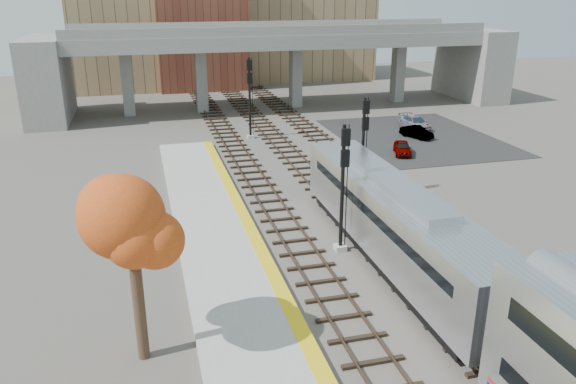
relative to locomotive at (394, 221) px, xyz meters
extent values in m
plane|color=#47423D|center=(-1.00, -4.98, -2.28)|extent=(160.00, 160.00, 0.00)
cube|color=#9E9E99|center=(-8.25, -4.98, -2.10)|extent=(4.50, 60.00, 0.35)
cube|color=yellow|center=(-6.35, -4.98, -1.92)|extent=(0.70, 60.00, 0.01)
cube|color=black|center=(-4.20, 7.52, -2.21)|extent=(2.50, 95.00, 0.14)
cube|color=brown|center=(-4.92, 7.52, -2.10)|extent=(0.07, 95.00, 0.14)
cube|color=brown|center=(-3.48, 7.52, -2.10)|extent=(0.07, 95.00, 0.14)
cube|color=black|center=(0.00, 7.52, -2.21)|extent=(2.50, 95.00, 0.14)
cube|color=brown|center=(-0.72, 7.52, -2.10)|extent=(0.07, 95.00, 0.14)
cube|color=brown|center=(0.72, 7.52, -2.10)|extent=(0.07, 95.00, 0.14)
cube|color=black|center=(4.00, 7.52, -2.21)|extent=(2.50, 95.00, 0.14)
cube|color=brown|center=(3.28, 7.52, -2.10)|extent=(0.07, 95.00, 0.14)
cube|color=brown|center=(4.72, 7.52, -2.10)|extent=(0.07, 95.00, 0.14)
cube|color=slate|center=(4.00, 40.02, 5.47)|extent=(46.00, 10.00, 1.50)
cube|color=slate|center=(4.00, 35.22, 6.72)|extent=(46.00, 0.20, 1.00)
cube|color=slate|center=(4.00, 44.82, 6.72)|extent=(46.00, 0.20, 1.00)
cube|color=slate|center=(-13.00, 40.02, 1.22)|extent=(1.20, 1.60, 7.00)
cube|color=slate|center=(-5.00, 40.02, 1.22)|extent=(1.20, 1.60, 7.00)
cube|color=slate|center=(6.00, 40.02, 1.22)|extent=(1.20, 1.60, 7.00)
cube|color=slate|center=(19.00, 40.02, 1.22)|extent=(1.20, 1.60, 7.00)
cube|color=slate|center=(-21.00, 40.02, 1.97)|extent=(4.00, 12.00, 8.50)
cube|color=slate|center=(29.00, 40.02, 1.97)|extent=(4.00, 12.00, 8.50)
cube|color=#997F59|center=(-11.00, 60.02, 5.72)|extent=(18.00, 14.00, 16.00)
cube|color=beige|center=(3.00, 65.02, 4.72)|extent=(16.00, 16.00, 14.00)
cube|color=brown|center=(-3.00, 57.02, 7.72)|extent=(12.00, 10.00, 20.00)
cube|color=#997F59|center=(13.00, 63.02, 3.72)|extent=(20.00, 14.00, 12.00)
cube|color=black|center=(13.00, 23.02, -2.26)|extent=(14.00, 18.00, 0.04)
cube|color=#A8AAB2|center=(0.00, -0.01, 0.07)|extent=(3.00, 19.00, 3.20)
cube|color=black|center=(0.00, 9.51, 0.67)|extent=(2.20, 0.06, 1.10)
cube|color=black|center=(0.00, -0.01, 0.67)|extent=(3.02, 16.15, 0.50)
cube|color=black|center=(0.00, -0.01, -1.78)|extent=(2.70, 17.10, 0.50)
cube|color=#A8AAB2|center=(0.00, -0.01, 1.87)|extent=(1.60, 9.50, 0.40)
cube|color=#9E9E99|center=(-2.10, 1.95, -2.13)|extent=(0.60, 0.60, 0.30)
cylinder|color=black|center=(-2.10, 1.95, 1.17)|extent=(0.20, 0.20, 6.89)
cube|color=black|center=(-2.10, 1.70, 4.02)|extent=(0.44, 0.18, 0.89)
cube|color=black|center=(-2.10, 1.70, 2.94)|extent=(0.44, 0.18, 0.89)
cube|color=#9E9E99|center=(2.00, 9.30, -2.13)|extent=(0.60, 0.60, 0.30)
cylinder|color=black|center=(2.00, 9.30, 1.08)|extent=(0.19, 0.19, 6.72)
cube|color=black|center=(2.00, 9.05, 3.87)|extent=(0.43, 0.18, 0.86)
cube|color=black|center=(2.00, 9.05, 2.81)|extent=(0.43, 0.18, 0.86)
cube|color=#9E9E99|center=(-2.10, 26.62, -2.13)|extent=(0.60, 0.60, 0.30)
cylinder|color=black|center=(-2.10, 26.62, 1.42)|extent=(0.21, 0.21, 7.39)
cube|color=black|center=(-2.10, 26.37, 4.48)|extent=(0.48, 0.18, 0.95)
cube|color=black|center=(-2.10, 26.37, 3.32)|extent=(0.48, 0.18, 0.95)
cylinder|color=#382619|center=(-12.49, -4.87, 0.29)|extent=(0.44, 0.44, 5.14)
ellipsoid|color=orange|center=(-12.49, -4.87, 3.23)|extent=(3.60, 3.60, 3.67)
imported|color=#99999E|center=(9.19, 17.93, -1.68)|extent=(2.33, 3.53, 1.12)
imported|color=#99999E|center=(12.89, 22.61, -1.69)|extent=(2.39, 3.49, 1.09)
imported|color=#99999E|center=(14.43, 25.96, -1.62)|extent=(2.02, 4.38, 1.24)
camera|label=1|loc=(-11.77, -23.66, 11.00)|focal=35.00mm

